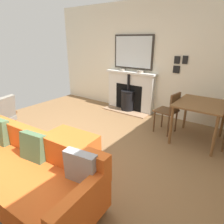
# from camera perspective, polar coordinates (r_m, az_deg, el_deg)

# --- Properties ---
(ground_plane) EXTENTS (5.71, 5.34, 0.01)m
(ground_plane) POSITION_cam_1_polar(r_m,az_deg,el_deg) (3.48, -16.21, -12.19)
(ground_plane) COLOR olive
(wall_left) EXTENTS (0.12, 5.34, 2.70)m
(wall_left) POSITION_cam_1_polar(r_m,az_deg,el_deg) (5.18, 8.46, 15.01)
(wall_left) COLOR silver
(wall_left) RESTS_ON ground
(fireplace) EXTENTS (0.51, 1.40, 1.04)m
(fireplace) POSITION_cam_1_polar(r_m,az_deg,el_deg) (5.27, 5.17, 5.35)
(fireplace) COLOR #9E7A5B
(fireplace) RESTS_ON ground
(mirror_over_mantel) EXTENTS (0.04, 1.10, 0.83)m
(mirror_over_mantel) POSITION_cam_1_polar(r_m,az_deg,el_deg) (5.18, 6.17, 16.98)
(mirror_over_mantel) COLOR #2D2823
(mantel_bowl_near) EXTENTS (0.14, 0.14, 0.05)m
(mantel_bowl_near) POSITION_cam_1_polar(r_m,az_deg,el_deg) (5.28, 3.11, 12.22)
(mantel_bowl_near) COLOR #9E9384
(mantel_bowl_near) RESTS_ON fireplace
(mantel_bowl_far) EXTENTS (0.17, 0.17, 0.06)m
(mantel_bowl_far) POSITION_cam_1_polar(r_m,az_deg,el_deg) (5.01, 8.28, 11.65)
(mantel_bowl_far) COLOR #9E9384
(mantel_bowl_far) RESTS_ON fireplace
(sofa) EXTENTS (0.95, 2.07, 0.79)m
(sofa) POSITION_cam_1_polar(r_m,az_deg,el_deg) (2.66, -24.17, -15.79)
(sofa) COLOR #B2B2B7
(sofa) RESTS_ON ground
(ottoman) EXTENTS (0.64, 0.88, 0.39)m
(ottoman) POSITION_cam_1_polar(r_m,az_deg,el_deg) (3.26, -12.24, -9.26)
(ottoman) COLOR #B2B2B7
(ottoman) RESTS_ON ground
(dining_table) EXTENTS (0.94, 0.82, 0.75)m
(dining_table) POSITION_cam_1_polar(r_m,az_deg,el_deg) (3.89, 24.35, 0.95)
(dining_table) COLOR brown
(dining_table) RESTS_ON ground
(dining_chair_near_fireplace) EXTENTS (0.45, 0.45, 0.86)m
(dining_chair_near_fireplace) POSITION_cam_1_polar(r_m,az_deg,el_deg) (4.05, 16.53, 0.76)
(dining_chair_near_fireplace) COLOR brown
(dining_chair_near_fireplace) RESTS_ON ground
(photo_gallery_row) EXTENTS (0.02, 0.30, 0.39)m
(photo_gallery_row) POSITION_cam_1_polar(r_m,az_deg,el_deg) (4.73, 18.99, 13.22)
(photo_gallery_row) COLOR black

